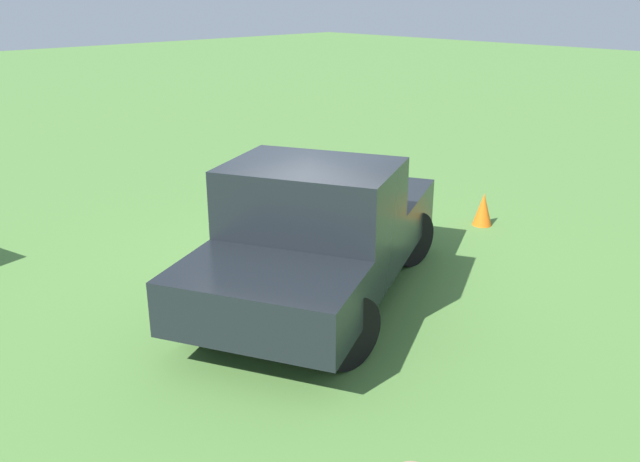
{
  "coord_description": "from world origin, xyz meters",
  "views": [
    {
      "loc": [
        -5.49,
        -6.04,
        3.72
      ],
      "look_at": [
        -0.13,
        -0.47,
        0.9
      ],
      "focal_mm": 37.23,
      "sensor_mm": 36.0,
      "label": 1
    }
  ],
  "objects": [
    {
      "name": "pickup_truck",
      "position": [
        -0.23,
        -0.52,
        0.94
      ],
      "size": [
        4.97,
        3.77,
        1.82
      ],
      "rotation": [
        0.0,
        0.0,
        0.45
      ],
      "color": "black",
      "rests_on": "ground_plane"
    },
    {
      "name": "ground_plane",
      "position": [
        0.0,
        0.0,
        0.0
      ],
      "size": [
        80.0,
        80.0,
        0.0
      ],
      "primitive_type": "plane",
      "color": "#54843D"
    },
    {
      "name": "traffic_cone",
      "position": [
        3.76,
        -0.36,
        0.28
      ],
      "size": [
        0.32,
        0.32,
        0.55
      ],
      "primitive_type": "cone",
      "color": "orange",
      "rests_on": "ground_plane"
    }
  ]
}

